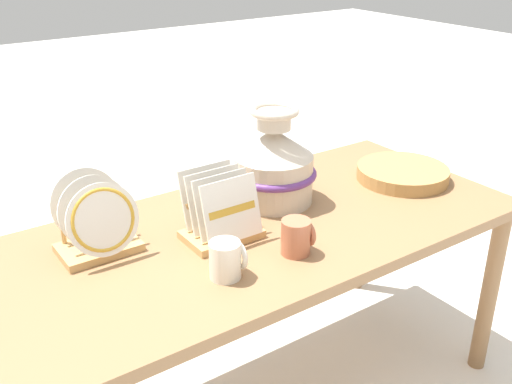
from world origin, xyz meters
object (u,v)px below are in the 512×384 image
object	(u,v)px
ceramic_vase	(274,163)
mug_cream_glaze	(227,259)
dish_rack_round_plates	(97,227)
dish_rack_square_plates	(220,216)
mug_terracotta_glaze	(296,237)
wicker_charger_stack	(402,173)

from	to	relation	value
ceramic_vase	mug_cream_glaze	distance (m)	0.47
dish_rack_round_plates	dish_rack_square_plates	size ratio (longest dim) A/B	1.02
dish_rack_square_plates	mug_terracotta_glaze	xyz separation A→B (m)	(0.12, -0.19, -0.02)
dish_rack_round_plates	ceramic_vase	bearing A→B (deg)	0.24
ceramic_vase	dish_rack_square_plates	world-z (taller)	ceramic_vase
ceramic_vase	wicker_charger_stack	world-z (taller)	ceramic_vase
wicker_charger_stack	mug_terracotta_glaze	size ratio (longest dim) A/B	3.20
ceramic_vase	dish_rack_round_plates	size ratio (longest dim) A/B	1.44
dish_rack_square_plates	mug_cream_glaze	distance (m)	0.21
dish_rack_square_plates	dish_rack_round_plates	bearing A→B (deg)	160.44
ceramic_vase	wicker_charger_stack	bearing A→B (deg)	-14.20
mug_cream_glaze	mug_terracotta_glaze	xyz separation A→B (m)	(0.21, -0.01, 0.00)
ceramic_vase	mug_terracotta_glaze	distance (m)	0.34
dish_rack_round_plates	dish_rack_square_plates	xyz separation A→B (m)	(0.31, -0.11, -0.01)
mug_cream_glaze	dish_rack_square_plates	bearing A→B (deg)	62.74
wicker_charger_stack	dish_rack_square_plates	bearing A→B (deg)	179.64
ceramic_vase	dish_rack_round_plates	bearing A→B (deg)	-179.76
ceramic_vase	mug_cream_glaze	size ratio (longest dim) A/B	3.15
dish_rack_round_plates	wicker_charger_stack	size ratio (longest dim) A/B	0.69
dish_rack_square_plates	wicker_charger_stack	xyz separation A→B (m)	(0.73, -0.00, -0.04)
mug_cream_glaze	wicker_charger_stack	bearing A→B (deg)	12.22
ceramic_vase	mug_terracotta_glaze	xyz separation A→B (m)	(-0.15, -0.30, -0.08)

